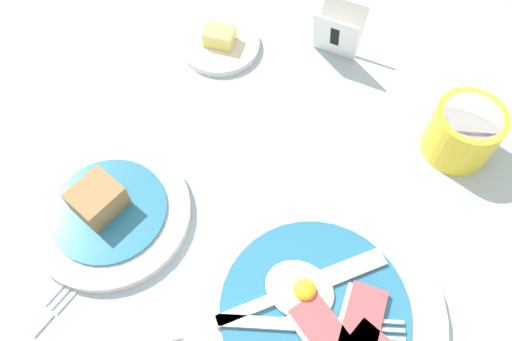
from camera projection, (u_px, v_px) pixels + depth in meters
name	position (u px, v px, depth m)	size (l,w,h in m)	color
ground_plane	(242.00, 249.00, 0.55)	(3.00, 3.00, 0.00)	#A3BCD1
breakfast_plate	(316.00, 312.00, 0.50)	(0.27, 0.27, 0.03)	silver
bread_plate	(108.00, 211.00, 0.56)	(0.18, 0.18, 0.05)	silver
sugar_cup	(464.00, 131.00, 0.58)	(0.08, 0.08, 0.07)	yellow
butter_dish	(220.00, 43.00, 0.69)	(0.11, 0.11, 0.03)	silver
number_card	(338.00, 32.00, 0.66)	(0.06, 0.05, 0.07)	white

